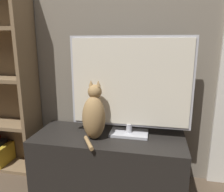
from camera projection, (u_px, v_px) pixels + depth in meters
wall_back at (115, 20)px, 1.73m from camera, size 4.80×0.05×2.60m
tv_stand at (108, 161)px, 1.72m from camera, size 1.15×0.47×0.43m
tv at (130, 85)px, 1.61m from camera, size 0.90×0.17×0.74m
cat at (94, 115)px, 1.59m from camera, size 0.18×0.29×0.43m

